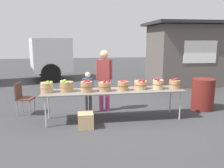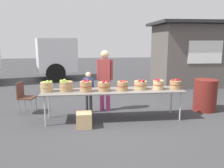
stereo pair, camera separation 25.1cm
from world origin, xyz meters
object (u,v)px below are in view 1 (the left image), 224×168
object	(u,v)px
folding_chair	(23,96)
trash_barrel	(203,94)
apple_basket_green_0	(47,87)
apple_basket_red_4	(158,84)
apple_basket_red_5	(175,84)
vendor_adult	(104,76)
child_customer	(88,89)
apple_basket_green_1	(66,86)
apple_basket_red_0	(87,86)
market_table	(114,91)
apple_basket_red_1	(105,86)
apple_basket_red_2	(123,85)
apple_basket_red_3	(141,85)
produce_crate	(86,120)

from	to	relation	value
folding_chair	trash_barrel	xyz separation A→B (m)	(5.00, -0.32, -0.06)
apple_basket_green_0	apple_basket_red_4	xyz separation A→B (m)	(2.75, -0.04, -0.00)
apple_basket_red_5	vendor_adult	bearing A→B (deg)	156.50
child_customer	folding_chair	world-z (taller)	child_customer
apple_basket_green_1	apple_basket_red_0	distance (m)	0.49
market_table	vendor_adult	xyz separation A→B (m)	(-0.15, 0.75, 0.28)
apple_basket_green_1	apple_basket_red_0	xyz separation A→B (m)	(0.48, -0.11, 0.01)
apple_basket_red_1	trash_barrel	bearing A→B (deg)	9.21
apple_basket_red_0	trash_barrel	bearing A→B (deg)	8.31
apple_basket_red_0	folding_chair	xyz separation A→B (m)	(-1.66, 0.81, -0.38)
apple_basket_red_1	trash_barrel	distance (m)	2.97
trash_barrel	apple_basket_red_1	bearing A→B (deg)	-170.79
apple_basket_green_0	apple_basket_red_0	distance (m)	0.94
folding_chair	apple_basket_red_1	bearing A→B (deg)	-99.68
apple_basket_red_1	vendor_adult	bearing A→B (deg)	83.31
apple_basket_red_2	trash_barrel	size ratio (longest dim) A/B	0.32
apple_basket_red_2	apple_basket_red_3	bearing A→B (deg)	11.51
apple_basket_red_1	apple_basket_red_3	xyz separation A→B (m)	(0.94, 0.09, -0.00)
apple_basket_green_0	child_customer	xyz separation A→B (m)	(1.01, 0.59, -0.21)
apple_basket_green_0	apple_basket_green_1	distance (m)	0.46
produce_crate	market_table	bearing A→B (deg)	32.70
apple_basket_green_0	trash_barrel	bearing A→B (deg)	5.36
apple_basket_red_5	vendor_adult	world-z (taller)	vendor_adult
trash_barrel	apple_basket_red_5	bearing A→B (deg)	-157.92
vendor_adult	produce_crate	bearing A→B (deg)	77.26
apple_basket_red_4	produce_crate	world-z (taller)	apple_basket_red_4
apple_basket_red_1	vendor_adult	distance (m)	0.81
market_table	trash_barrel	xyz separation A→B (m)	(2.67, 0.43, -0.27)
apple_basket_red_1	folding_chair	xyz separation A→B (m)	(-2.10, 0.79, -0.36)
apple_basket_green_0	apple_basket_red_0	world-z (taller)	apple_basket_red_0
apple_basket_red_0	apple_basket_red_5	distance (m)	2.27
apple_basket_red_1	folding_chair	size ratio (longest dim) A/B	0.37
market_table	produce_crate	size ratio (longest dim) A/B	10.00
folding_chair	vendor_adult	bearing A→B (deg)	-79.04
apple_basket_red_3	trash_barrel	distance (m)	2.05
apple_basket_red_1	vendor_adult	world-z (taller)	vendor_adult
apple_basket_red_2	apple_basket_red_4	distance (m)	0.92
apple_basket_green_0	apple_basket_red_1	bearing A→B (deg)	-2.89
apple_basket_red_1	apple_basket_red_2	bearing A→B (deg)	-0.99
child_customer	folding_chair	size ratio (longest dim) A/B	1.32
apple_basket_red_2	trash_barrel	xyz separation A→B (m)	(2.44, 0.48, -0.43)
apple_basket_red_0	child_customer	xyz separation A→B (m)	(0.07, 0.68, -0.22)
market_table	apple_basket_red_2	world-z (taller)	apple_basket_red_2
apple_basket_red_5	child_customer	world-z (taller)	child_customer
apple_basket_green_0	folding_chair	world-z (taller)	apple_basket_green_0
apple_basket_red_0	apple_basket_red_3	world-z (taller)	apple_basket_red_0
apple_basket_red_2	vendor_adult	xyz separation A→B (m)	(-0.37, 0.80, 0.13)
produce_crate	apple_basket_green_0	bearing A→B (deg)	150.53
child_customer	apple_basket_green_0	bearing A→B (deg)	21.86
apple_basket_red_2	apple_basket_red_5	xyz separation A→B (m)	(1.37, 0.04, -0.01)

